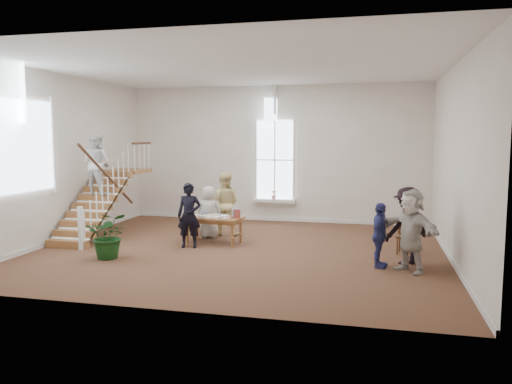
% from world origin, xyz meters
% --- Properties ---
extents(ground, '(10.00, 10.00, 0.00)m').
position_xyz_m(ground, '(0.00, 0.00, 0.00)').
color(ground, '#4D2D1E').
rests_on(ground, ground).
extents(room_shell, '(10.49, 10.00, 10.00)m').
position_xyz_m(room_shell, '(-0.00, 4.39, 0.40)').
color(room_shell, beige).
rests_on(room_shell, ground).
extents(staircase, '(1.10, 4.10, 2.92)m').
position_xyz_m(staircase, '(-4.34, 0.75, 1.62)').
color(staircase, brown).
rests_on(staircase, ground).
extents(library_table, '(1.59, 0.94, 0.77)m').
position_xyz_m(library_table, '(-0.89, 0.62, 0.62)').
color(library_table, brown).
rests_on(library_table, ground).
extents(police_officer, '(0.66, 0.49, 1.66)m').
position_xyz_m(police_officer, '(-1.34, -0.03, 0.83)').
color(police_officer, black).
rests_on(police_officer, ground).
extents(elderly_woman, '(0.77, 0.55, 1.46)m').
position_xyz_m(elderly_woman, '(-1.24, 1.22, 0.73)').
color(elderly_woman, beige).
rests_on(elderly_woman, ground).
extents(person_yellow, '(0.93, 0.74, 1.82)m').
position_xyz_m(person_yellow, '(-0.94, 1.72, 0.91)').
color(person_yellow, beige).
rests_on(person_yellow, ground).
extents(woman_cluster_a, '(0.49, 0.88, 1.42)m').
position_xyz_m(woman_cluster_a, '(3.37, -0.93, 0.71)').
color(woman_cluster_a, navy).
rests_on(woman_cluster_a, ground).
extents(woman_cluster_b, '(1.27, 1.20, 1.72)m').
position_xyz_m(woman_cluster_b, '(3.97, -0.48, 0.86)').
color(woman_cluster_b, black).
rests_on(woman_cluster_b, ground).
extents(woman_cluster_c, '(1.51, 1.53, 1.76)m').
position_xyz_m(woman_cluster_c, '(4.00, -1.13, 0.88)').
color(woman_cluster_c, beige).
rests_on(woman_cluster_c, ground).
extents(floor_plant, '(1.23, 1.16, 1.09)m').
position_xyz_m(floor_plant, '(-2.74, -1.55, 0.54)').
color(floor_plant, '#133C13').
rests_on(floor_plant, ground).
extents(side_chair, '(0.46, 0.46, 0.90)m').
position_xyz_m(side_chair, '(4.02, 0.58, 0.50)').
color(side_chair, '#3E1D10').
rests_on(side_chair, ground).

